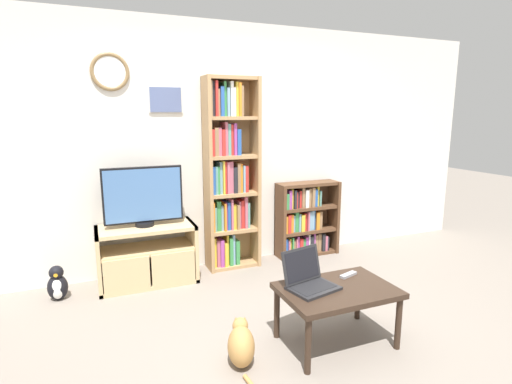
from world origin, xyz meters
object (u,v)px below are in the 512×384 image
Objects in this scene: tv_stand at (147,255)px; remote_near_laptop at (348,275)px; cat at (241,345)px; penguin_figurine at (57,284)px; television at (143,196)px; laptop at (308,278)px; coffee_table at (337,294)px; bookshelf_tall at (229,176)px; bookshelf_short at (304,220)px.

tv_stand is 5.65× the size of remote_near_laptop.
penguin_figurine is (-1.20, 1.52, 0.01)m from cat.
television reaches higher than laptop.
coffee_table reaches higher than penguin_figurine.
television is at bearing 108.41° from laptop.
cat is (-0.73, 0.03, -0.24)m from coffee_table.
bookshelf_tall is 6.33× the size of penguin_figurine.
remote_near_laptop is (0.20, 0.15, 0.06)m from coffee_table.
penguin_figurine is at bearing -173.64° from bookshelf_tall.
cat is at bearing 177.99° from coffee_table.
coffee_table is 2.55× the size of penguin_figurine.
bookshelf_short is (0.93, 0.01, -0.59)m from bookshelf_tall.
television is 1.09m from penguin_figurine.
laptop is (-0.89, -1.65, 0.08)m from bookshelf_short.
cat is 1.94m from penguin_figurine.
bookshelf_short is at bearing 4.25° from tv_stand.
television is at bearing -176.62° from bookshelf_short.
laptop reaches higher than tv_stand.
remote_near_laptop is at bearing -107.57° from bookshelf_short.
remote_near_laptop is at bearing -5.10° from laptop.
television is at bearing 102.18° from tv_stand.
laptop is (0.95, -1.55, -0.38)m from television.
television reaches higher than tv_stand.
television is 4.52× the size of remote_near_laptop.
coffee_table is (1.13, -1.61, 0.09)m from tv_stand.
television is 2.33× the size of penguin_figurine.
laptop is 0.75× the size of cat.
bookshelf_tall is 2.48× the size of coffee_table.
tv_stand is at bearing 108.71° from laptop.
coffee_table is at bearing 14.42° from cat.
bookshelf_short is 1.07× the size of coffee_table.
bookshelf_tall reaches higher than bookshelf_short.
cat is (0.40, -1.59, -0.15)m from tv_stand.
cat is (-0.50, -1.71, -0.87)m from bookshelf_tall.
tv_stand is 1.98m from remote_near_laptop.
tv_stand is 1.15m from bookshelf_tall.
cat is at bearing -106.29° from bookshelf_tall.
bookshelf_tall is 12.26× the size of remote_near_laptop.
penguin_figurine reaches higher than cat.
television is (-0.01, 0.03, 0.58)m from tv_stand.
tv_stand is 1.64m from cat.
television is 1.85m from laptop.
tv_stand reaches higher than cat.
bookshelf_short reaches higher than tv_stand.
bookshelf_short is at bearing 66.63° from cat.
coffee_table is at bearing -55.07° from tv_stand.
remote_near_laptop is at bearing 36.66° from coffee_table.
coffee_table is 0.25m from remote_near_laptop.
tv_stand is 0.46× the size of bookshelf_tall.
tv_stand is at bearing -175.75° from bookshelf_short.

